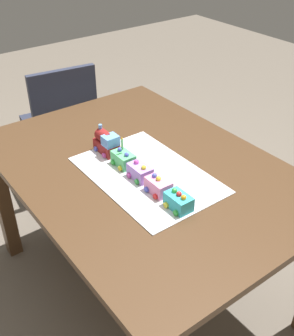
{
  "coord_description": "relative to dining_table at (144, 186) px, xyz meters",
  "views": [
    {
      "loc": [
        1.18,
        -0.87,
        1.71
      ],
      "look_at": [
        0.06,
        -0.03,
        0.77
      ],
      "focal_mm": 44.86,
      "sensor_mm": 36.0,
      "label": 1
    }
  ],
  "objects": [
    {
      "name": "cake_car_tanker_lavender",
      "position": [
        0.07,
        -0.07,
        0.14
      ],
      "size": [
        0.1,
        0.08,
        0.07
      ],
      "color": "#AD84E0",
      "rests_on": "cake_board"
    },
    {
      "name": "cake_car_flatbed_turquoise",
      "position": [
        0.3,
        -0.07,
        0.14
      ],
      "size": [
        0.1,
        0.08,
        0.07
      ],
      "color": "#38B7C6",
      "rests_on": "cake_board"
    },
    {
      "name": "cake_board",
      "position": [
        0.06,
        -0.03,
        0.11
      ],
      "size": [
        0.6,
        0.4,
        0.0
      ],
      "primitive_type": "cube",
      "color": "silver",
      "rests_on": "dining_table"
    },
    {
      "name": "cake_locomotive",
      "position": [
        -0.18,
        -0.07,
        0.16
      ],
      "size": [
        0.14,
        0.08,
        0.12
      ],
      "color": "maroon",
      "rests_on": "cake_board"
    },
    {
      "name": "dining_table",
      "position": [
        0.0,
        0.0,
        0.0
      ],
      "size": [
        1.4,
        1.0,
        0.74
      ],
      "color": "#4C331E",
      "rests_on": "ground"
    },
    {
      "name": "ground_plane",
      "position": [
        0.0,
        0.0,
        -0.63
      ],
      "size": [
        8.0,
        8.0,
        0.0
      ],
      "primitive_type": "plane",
      "color": "#6B6054"
    },
    {
      "name": "cake_car_gondola_bubblegum",
      "position": [
        0.18,
        -0.07,
        0.14
      ],
      "size": [
        0.1,
        0.08,
        0.07
      ],
      "color": "pink",
      "rests_on": "cake_board"
    },
    {
      "name": "birthday_candle",
      "position": [
        -0.06,
        -0.07,
        0.21
      ],
      "size": [
        0.01,
        0.01,
        0.06
      ],
      "color": "#66D872",
      "rests_on": "cake_car_hopper_mint_green"
    },
    {
      "name": "chair",
      "position": [
        -1.03,
        0.11,
        -0.16
      ],
      "size": [
        0.45,
        0.45,
        0.86
      ],
      "rotation": [
        0.0,
        0.0,
        -1.7
      ],
      "color": "#2D3347",
      "rests_on": "ground"
    },
    {
      "name": "cake_car_hopper_mint_green",
      "position": [
        -0.05,
        -0.07,
        0.14
      ],
      "size": [
        0.1,
        0.08,
        0.07
      ],
      "color": "#59CC7A",
      "rests_on": "cake_board"
    }
  ]
}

